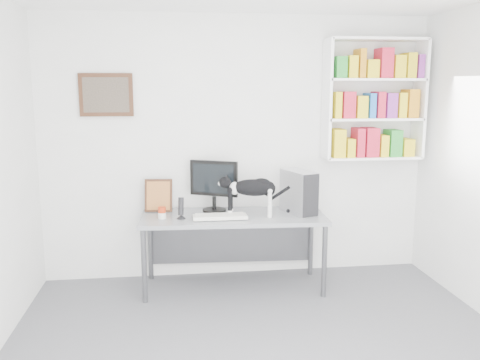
# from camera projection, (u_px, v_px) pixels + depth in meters

# --- Properties ---
(room) EXTENTS (4.01, 4.01, 2.70)m
(room) POSITION_uv_depth(u_px,v_px,m) (275.00, 184.00, 3.32)
(room) COLOR #57575C
(room) RESTS_ON ground
(bookshelf) EXTENTS (1.03, 0.28, 1.24)m
(bookshelf) POSITION_uv_depth(u_px,v_px,m) (374.00, 99.00, 5.21)
(bookshelf) COLOR white
(bookshelf) RESTS_ON room
(wall_art) EXTENTS (0.52, 0.04, 0.42)m
(wall_art) POSITION_uv_depth(u_px,v_px,m) (106.00, 95.00, 4.98)
(wall_art) COLOR #422515
(wall_art) RESTS_ON room
(desk) EXTENTS (1.82, 0.79, 0.74)m
(desk) POSITION_uv_depth(u_px,v_px,m) (233.00, 252.00, 5.02)
(desk) COLOR gray
(desk) RESTS_ON room
(monitor) EXTENTS (0.55, 0.42, 0.53)m
(monitor) POSITION_uv_depth(u_px,v_px,m) (214.00, 186.00, 5.06)
(monitor) COLOR black
(monitor) RESTS_ON desk
(keyboard) EXTENTS (0.51, 0.20, 0.04)m
(keyboard) POSITION_uv_depth(u_px,v_px,m) (220.00, 217.00, 4.82)
(keyboard) COLOR silver
(keyboard) RESTS_ON desk
(pc_tower) EXTENTS (0.32, 0.46, 0.42)m
(pc_tower) POSITION_uv_depth(u_px,v_px,m) (299.00, 192.00, 5.02)
(pc_tower) COLOR #BCBCC1
(pc_tower) RESTS_ON desk
(speaker) EXTENTS (0.11, 0.11, 0.21)m
(speaker) POSITION_uv_depth(u_px,v_px,m) (181.00, 208.00, 4.80)
(speaker) COLOR black
(speaker) RESTS_ON desk
(leaning_print) EXTENTS (0.28, 0.14, 0.34)m
(leaning_print) POSITION_uv_depth(u_px,v_px,m) (158.00, 195.00, 5.07)
(leaning_print) COLOR #422515
(leaning_print) RESTS_ON desk
(soup_can) EXTENTS (0.10, 0.10, 0.11)m
(soup_can) POSITION_uv_depth(u_px,v_px,m) (162.00, 213.00, 4.82)
(soup_can) COLOR #B02C0F
(soup_can) RESTS_ON desk
(cat) EXTENTS (0.64, 0.30, 0.38)m
(cat) POSITION_uv_depth(u_px,v_px,m) (252.00, 197.00, 4.87)
(cat) COLOR black
(cat) RESTS_ON desk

